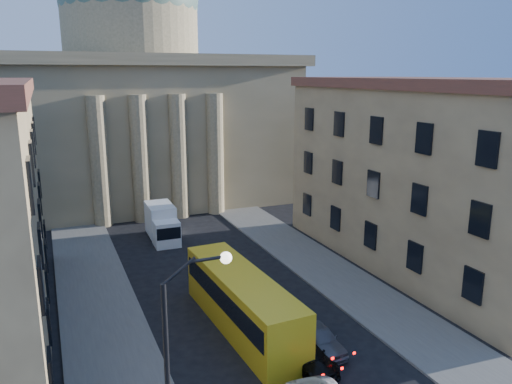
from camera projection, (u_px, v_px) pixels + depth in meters
sidewalk_left at (111, 352)px, 27.51m from camera, size 5.00×60.00×0.15m
sidewalk_right at (367, 299)px, 33.98m from camera, size 5.00×60.00×0.15m
church at (136, 100)px, 61.54m from camera, size 68.02×28.76×36.60m
building_right at (432, 173)px, 39.10m from camera, size 11.60×26.60×14.70m
street_lamp at (181, 351)px, 17.93m from camera, size 2.62×0.44×8.83m
car_right_mid at (306, 355)px, 26.16m from camera, size 2.31×4.59×1.28m
car_right_far at (319, 338)px, 27.71m from camera, size 1.71×4.14×1.40m
car_right_distant at (235, 273)px, 36.77m from camera, size 2.00×4.50×1.44m
city_bus at (242, 300)px, 29.80m from camera, size 3.33×12.18×3.40m
box_truck at (162, 224)px, 45.99m from camera, size 2.40×5.81×3.16m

